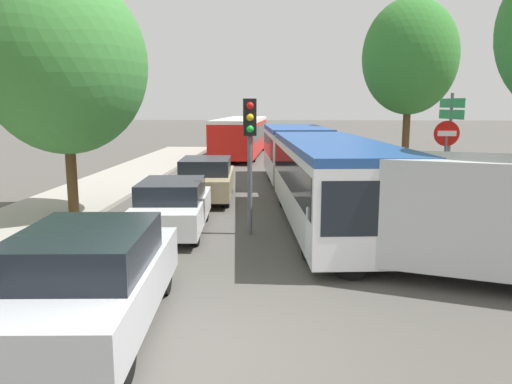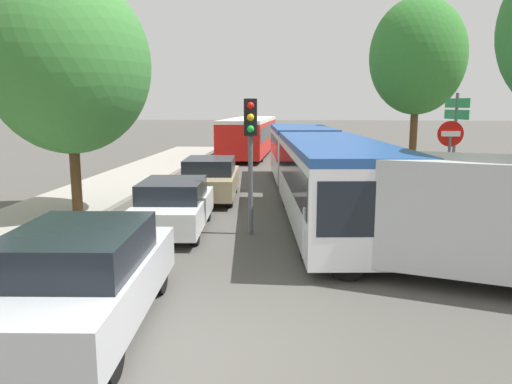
# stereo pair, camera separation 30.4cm
# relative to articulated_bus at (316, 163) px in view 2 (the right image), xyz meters

# --- Properties ---
(ground_plane) EXTENTS (200.00, 200.00, 0.00)m
(ground_plane) POSITION_rel_articulated_bus_xyz_m (-1.82, -10.46, -1.34)
(ground_plane) COLOR #4F4C47
(kerb_strip_left) EXTENTS (3.20, 35.80, 0.14)m
(kerb_strip_left) POSITION_rel_articulated_bus_xyz_m (-8.01, 2.44, -1.27)
(kerb_strip_left) COLOR #9E998E
(kerb_strip_left) RESTS_ON ground
(articulated_bus) EXTENTS (3.82, 15.81, 2.33)m
(articulated_bus) POSITION_rel_articulated_bus_xyz_m (0.00, 0.00, 0.00)
(articulated_bus) COLOR silver
(articulated_bus) RESTS_ON ground
(city_bus_rear) EXTENTS (2.82, 11.19, 2.39)m
(city_bus_rear) POSITION_rel_articulated_bus_xyz_m (-3.66, 15.35, 0.04)
(city_bus_rear) COLOR red
(city_bus_rear) RESTS_ON ground
(queued_car_silver) EXTENTS (2.17, 4.55, 1.54)m
(queued_car_silver) POSITION_rel_articulated_bus_xyz_m (-3.74, -9.86, -0.56)
(queued_car_silver) COLOR #B7BABF
(queued_car_silver) RESTS_ON ground
(queued_car_white) EXTENTS (1.91, 4.01, 1.36)m
(queued_car_white) POSITION_rel_articulated_bus_xyz_m (-3.80, -4.15, -0.65)
(queued_car_white) COLOR white
(queued_car_white) RESTS_ON ground
(queued_car_tan) EXTENTS (2.04, 4.28, 1.45)m
(queued_car_tan) POSITION_rel_articulated_bus_xyz_m (-3.62, 0.34, -0.61)
(queued_car_tan) COLOR tan
(queued_car_tan) RESTS_ON ground
(white_van) EXTENTS (5.36, 3.42, 2.31)m
(white_van) POSITION_rel_articulated_bus_xyz_m (2.34, -7.21, -0.10)
(white_van) COLOR #B7BABF
(white_van) RESTS_ON ground
(traffic_light) EXTENTS (0.35, 0.38, 3.40)m
(traffic_light) POSITION_rel_articulated_bus_xyz_m (-1.80, -4.24, 1.16)
(traffic_light) COLOR #56595E
(traffic_light) RESTS_ON ground
(no_entry_sign) EXTENTS (0.70, 0.08, 2.82)m
(no_entry_sign) POSITION_rel_articulated_bus_xyz_m (3.52, -2.48, 0.53)
(no_entry_sign) COLOR #56595E
(no_entry_sign) RESTS_ON ground
(direction_sign_post) EXTENTS (0.32, 1.39, 3.60)m
(direction_sign_post) POSITION_rel_articulated_bus_xyz_m (4.13, -0.86, 1.21)
(direction_sign_post) COLOR #56595E
(direction_sign_post) RESTS_ON ground
(tree_left_mid) EXTENTS (4.53, 4.53, 6.85)m
(tree_left_mid) POSITION_rel_articulated_bus_xyz_m (-7.04, -2.78, 2.89)
(tree_left_mid) COLOR #51381E
(tree_left_mid) RESTS_ON ground
(tree_right_mid) EXTENTS (4.15, 4.15, 7.86)m
(tree_right_mid) POSITION_rel_articulated_bus_xyz_m (4.53, 6.48, 3.85)
(tree_right_mid) COLOR #51381E
(tree_right_mid) RESTS_ON ground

